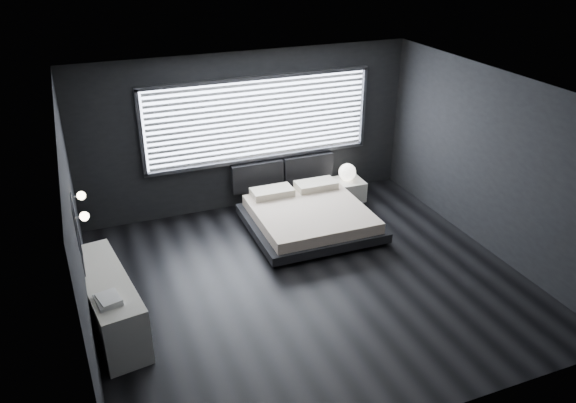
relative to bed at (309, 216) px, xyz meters
name	(u,v)px	position (x,y,z in m)	size (l,w,h in m)	color
room	(311,194)	(-0.61, -1.42, 1.15)	(6.04, 6.00, 2.80)	black
window	(260,120)	(-0.41, 1.27, 1.36)	(4.14, 0.09, 1.52)	white
headboard	(283,172)	(0.00, 1.22, 0.32)	(1.96, 0.16, 0.52)	black
sconce_near	(84,216)	(-3.50, -1.37, 1.35)	(0.18, 0.11, 0.11)	silver
sconce_far	(81,196)	(-3.50, -0.77, 1.35)	(0.18, 0.11, 0.11)	silver
wall_art_upper	(75,222)	(-3.59, -1.97, 1.60)	(0.01, 0.48, 0.48)	#47474C
wall_art_lower	(81,248)	(-3.59, -1.72, 1.13)	(0.01, 0.48, 0.48)	#47474C
bed	(309,216)	(0.00, 0.00, 0.00)	(2.06, 1.97, 0.53)	black
nightstand	(345,190)	(1.11, 0.83, -0.06)	(0.64, 0.54, 0.37)	silver
orb_lamp	(347,172)	(1.14, 0.85, 0.29)	(0.32, 0.32, 0.32)	white
dresser	(109,302)	(-3.39, -1.42, 0.13)	(0.80, 1.95, 0.76)	silver
book_stack	(108,299)	(-3.39, -1.96, 0.54)	(0.32, 0.39, 0.07)	white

